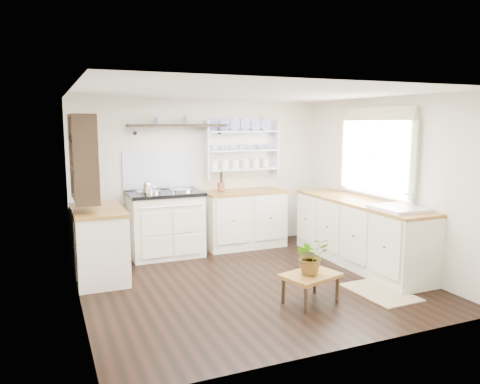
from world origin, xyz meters
The scene contains 19 objects.
floor centered at (0.00, 0.00, 0.00)m, with size 4.00×3.80×0.01m, color black.
wall_back centered at (0.00, 1.90, 1.15)m, with size 4.00×0.02×2.30m, color beige.
wall_right centered at (2.00, 0.00, 1.15)m, with size 0.02×3.80×2.30m, color beige.
wall_left centered at (-2.00, 0.00, 1.15)m, with size 0.02×3.80×2.30m, color beige.
ceiling centered at (0.00, 0.00, 2.30)m, with size 4.00×3.80×0.01m, color white.
window centered at (1.95, 0.15, 1.56)m, with size 0.08×1.55×1.22m.
aga_cooker centered at (-0.68, 1.57, 0.49)m, with size 1.07×0.74×0.99m.
back_cabinets centered at (0.60, 1.60, 0.46)m, with size 1.27×0.63×0.90m.
right_cabinets centered at (1.70, 0.10, 0.46)m, with size 0.62×2.43×0.90m.
belfast_sink centered at (1.70, -0.65, 0.80)m, with size 0.55×0.60×0.45m.
left_cabinets centered at (-1.70, 0.90, 0.46)m, with size 0.62×1.13×0.90m.
plate_rack centered at (0.65, 1.86, 1.56)m, with size 1.20×0.22×0.90m.
high_shelf centered at (-0.40, 1.78, 1.91)m, with size 1.50×0.29×0.16m.
left_shelving centered at (-1.84, 0.90, 1.55)m, with size 0.28×0.80×1.05m, color black.
kettle centered at (-0.96, 1.45, 1.04)m, with size 0.17×0.17×0.21m, color silver, non-canonical shape.
utensil_crock centered at (0.24, 1.68, 0.97)m, with size 0.11×0.11×0.13m, color brown.
center_table centered at (0.33, -0.86, 0.28)m, with size 0.70×0.58×0.33m.
potted_plant centered at (0.33, -0.86, 0.53)m, with size 0.37×0.32×0.41m, color #3F7233.
floor_rug centered at (1.23, -0.93, 0.01)m, with size 0.55×0.85×0.02m, color tan.
Camera 1 is at (-2.30, -5.08, 1.96)m, focal length 35.00 mm.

